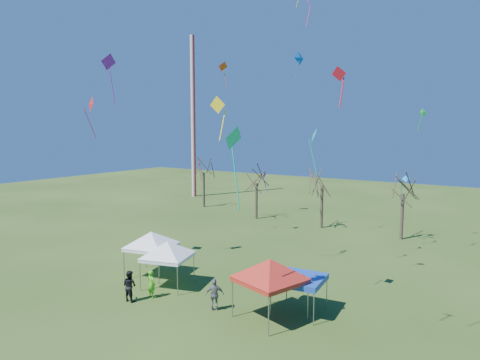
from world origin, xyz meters
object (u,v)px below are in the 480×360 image
object	(u,v)px
tree_3	(404,177)
person_grey	(215,295)
tree_2	(322,170)
tent_white_mid	(167,244)
person_dark	(130,286)
tree_0	(203,160)
tent_red	(270,263)
tent_white_west	(151,235)
radio_mast	(193,117)
tree_1	(256,170)
tent_blue	(299,279)
person_green	(151,284)

from	to	relation	value
tree_3	person_grey	distance (m)	24.32
tree_2	tent_white_mid	xyz separation A→B (m)	(-1.98, -22.08, -3.39)
tent_white_mid	person_dark	bearing A→B (deg)	-94.36
tree_0	tent_red	bearing A→B (deg)	-46.06
person_grey	tent_red	bearing A→B (deg)	157.43
tent_white_west	tent_red	size ratio (longest dim) A/B	0.96
tree_0	person_dark	xyz separation A→B (m)	(16.26, -28.29, -5.52)
radio_mast	tree_1	bearing A→B (deg)	-28.48
radio_mast	tent_red	xyz separation A→B (m)	(31.93, -32.32, -9.27)
radio_mast	tent_white_west	world-z (taller)	radio_mast
tent_white_mid	tent_red	xyz separation A→B (m)	(8.28, -0.62, 0.33)
tree_1	tent_blue	world-z (taller)	tree_1
tent_blue	person_grey	distance (m)	5.06
tent_white_mid	tent_blue	bearing A→B (deg)	6.51
tent_blue	tree_3	bearing A→B (deg)	87.01
person_grey	tree_1	bearing A→B (deg)	-100.44
tree_0	person_green	xyz separation A→B (m)	(17.00, -27.14, -5.61)
tree_2	person_dark	xyz separation A→B (m)	(-2.23, -25.28, -5.32)
tree_1	person_grey	world-z (taller)	tree_1
tree_1	tree_3	size ratio (longest dim) A/B	0.95
tree_2	person_dark	size ratio (longest dim) A/B	4.23
tree_2	tent_red	distance (m)	23.76
radio_mast	tent_white_mid	distance (m)	40.70
tree_3	tent_blue	bearing A→B (deg)	-92.99
tree_0	tree_1	xyz separation A→B (m)	(10.08, -2.73, -0.70)
tree_1	person_green	distance (m)	25.84
tent_white_mid	tree_1	bearing A→B (deg)	106.02
tent_red	tree_0	bearing A→B (deg)	133.94
tree_1	tree_3	distance (m)	16.81
person_dark	tree_1	bearing A→B (deg)	-79.59
person_dark	tent_white_west	bearing A→B (deg)	-65.07
person_green	person_dark	bearing A→B (deg)	67.76
tree_2	person_green	size ratio (longest dim) A/B	4.65
tent_white_west	tent_white_mid	world-z (taller)	tent_white_west
radio_mast	person_dark	xyz separation A→B (m)	(23.41, -34.90, -11.53)
tree_0	tree_2	world-z (taller)	tree_0
tree_0	person_green	bearing A→B (deg)	-57.94
person_dark	tent_blue	bearing A→B (deg)	-159.11
tree_2	person_dark	bearing A→B (deg)	-95.03
tree_1	tent_white_west	xyz separation A→B (m)	(3.95, -21.38, -2.75)
radio_mast	person_green	xyz separation A→B (m)	(24.15, -33.76, -11.62)
tree_1	tent_white_mid	distance (m)	23.44
tent_white_mid	person_dark	size ratio (longest dim) A/B	2.02
tree_0	tent_white_mid	bearing A→B (deg)	-56.67
tree_3	person_green	world-z (taller)	tree_3
tent_white_west	person_grey	xyz separation A→B (m)	(7.48, -2.38, -2.09)
tree_0	tree_1	size ratio (longest dim) A/B	1.12
tree_1	radio_mast	bearing A→B (deg)	151.52
person_dark	person_green	bearing A→B (deg)	-126.25
tent_white_mid	tent_red	size ratio (longest dim) A/B	0.90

